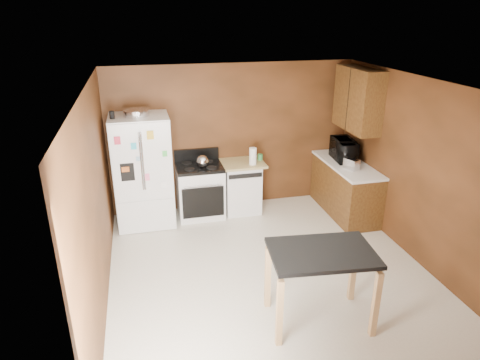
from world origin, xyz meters
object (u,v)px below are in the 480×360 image
object	(u,v)px
kettle	(202,161)
toaster	(352,164)
roasting_pan	(136,113)
island	(321,263)
green_canister	(260,157)
dishwasher	(241,186)
microwave	(344,150)
refrigerator	(143,171)
paper_towel	(253,156)
gas_range	(200,190)
pen_cup	(112,115)

from	to	relation	value
kettle	toaster	xyz separation A→B (m)	(2.33, -0.64, -0.01)
roasting_pan	island	world-z (taller)	roasting_pan
green_canister	dishwasher	distance (m)	0.60
microwave	refrigerator	distance (m)	3.38
kettle	island	xyz separation A→B (m)	(0.85, -2.89, -0.24)
dishwasher	island	distance (m)	3.02
kettle	refrigerator	distance (m)	0.96
refrigerator	roasting_pan	bearing A→B (deg)	156.13
roasting_pan	paper_towel	distance (m)	2.00
paper_towel	gas_range	size ratio (longest dim) A/B	0.26
microwave	gas_range	xyz separation A→B (m)	(-2.46, 0.27, -0.60)
island	kettle	bearing A→B (deg)	106.31
pen_cup	refrigerator	xyz separation A→B (m)	(0.37, 0.09, -0.96)
toaster	refrigerator	distance (m)	3.35
refrigerator	island	size ratio (longest dim) A/B	1.51
microwave	pen_cup	bearing A→B (deg)	93.85
green_canister	microwave	distance (m)	1.43
toaster	microwave	bearing A→B (deg)	58.02
roasting_pan	dishwasher	distance (m)	2.17
pen_cup	paper_towel	world-z (taller)	pen_cup
pen_cup	refrigerator	distance (m)	1.03
refrigerator	dishwasher	size ratio (longest dim) A/B	2.02
paper_towel	green_canister	world-z (taller)	paper_towel
kettle	refrigerator	bearing A→B (deg)	178.47
kettle	pen_cup	bearing A→B (deg)	-177.26
toaster	refrigerator	bearing A→B (deg)	146.54
toaster	dishwasher	xyz separation A→B (m)	(-1.65, 0.75, -0.53)
toaster	microwave	distance (m)	0.47
toaster	dishwasher	bearing A→B (deg)	133.55
microwave	refrigerator	xyz separation A→B (m)	(-3.37, 0.21, -0.16)
dishwasher	pen_cup	bearing A→B (deg)	-175.03
pen_cup	dishwasher	size ratio (longest dim) A/B	0.13
paper_towel	gas_range	bearing A→B (deg)	172.39
pen_cup	toaster	distance (m)	3.80
microwave	island	xyz separation A→B (m)	(-1.56, -2.71, -0.30)
toaster	roasting_pan	bearing A→B (deg)	146.44
pen_cup	dishwasher	world-z (taller)	pen_cup
microwave	dishwasher	world-z (taller)	microwave
toaster	kettle	bearing A→B (deg)	142.61
roasting_pan	dishwasher	size ratio (longest dim) A/B	0.44
toaster	pen_cup	bearing A→B (deg)	149.04
refrigerator	island	world-z (taller)	refrigerator
pen_cup	paper_towel	distance (m)	2.32
pen_cup	island	world-z (taller)	pen_cup
paper_towel	gas_range	distance (m)	1.06
roasting_pan	pen_cup	bearing A→B (deg)	-164.12
refrigerator	paper_towel	bearing A→B (deg)	-1.85
refrigerator	toaster	bearing A→B (deg)	-11.51
roasting_pan	microwave	distance (m)	3.49
dishwasher	microwave	bearing A→B (deg)	-9.59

